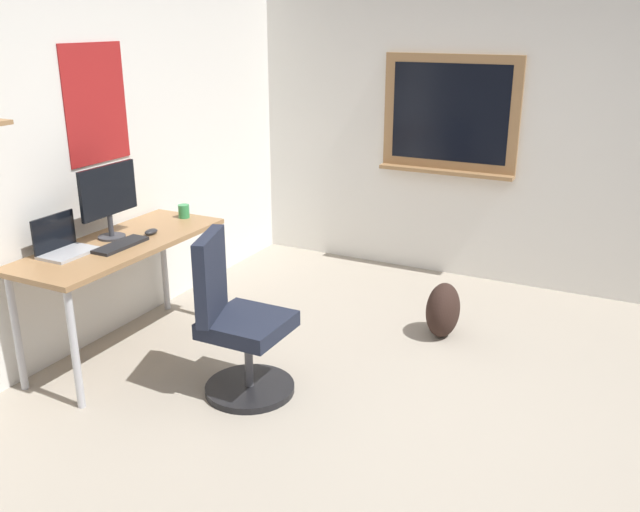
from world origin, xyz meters
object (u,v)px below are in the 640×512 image
desk (121,254)px  backpack (443,310)px  monitor_primary (109,196)px  coffee_mug (184,211)px  computer_mouse (151,232)px  office_chair (237,327)px  keyboard (121,245)px  laptop (63,245)px

desk → backpack: (1.14, -1.75, -0.48)m
desk → monitor_primary: size_ratio=3.08×
coffee_mug → backpack: (0.52, -1.73, -0.61)m
computer_mouse → monitor_primary: bearing=136.9°
computer_mouse → coffee_mug: coffee_mug is taller
office_chair → backpack: office_chair is taller
desk → monitor_primary: 0.37m
keyboard → coffee_mug: (0.69, 0.05, 0.04)m
office_chair → keyboard: size_ratio=2.57×
monitor_primary → desk: bearing=-111.5°
laptop → backpack: laptop is taller
desk → computer_mouse: size_ratio=13.75×
laptop → backpack: 2.46m
office_chair → monitor_primary: bearing=82.0°
coffee_mug → laptop: bearing=170.3°
desk → monitor_primary: bearing=68.5°
office_chair → laptop: size_ratio=3.06×
office_chair → monitor_primary: (0.14, 1.00, 0.61)m
keyboard → desk: bearing=44.8°
desk → coffee_mug: 0.63m
keyboard → coffee_mug: coffee_mug is taller
desk → keyboard: size_ratio=3.86×
computer_mouse → backpack: computer_mouse is taller
desk → backpack: 2.14m
laptop → keyboard: bearing=-40.0°
office_chair → coffee_mug: bearing=51.1°
monitor_primary → backpack: (1.10, -1.84, -0.83)m
desk → office_chair: (-0.11, -0.91, -0.26)m
laptop → coffee_mug: laptop is taller
backpack → monitor_primary: bearing=120.9°
office_chair → backpack: size_ratio=2.50×
keyboard → monitor_primary: bearing=56.5°
coffee_mug → backpack: 1.90m
monitor_primary → backpack: monitor_primary is taller
laptop → computer_mouse: (0.53, -0.21, -0.04)m
computer_mouse → desk: bearing=161.2°
desk → computer_mouse: (0.21, -0.07, 0.10)m
keyboard → backpack: bearing=-54.2°
coffee_mug → monitor_primary: bearing=169.1°
computer_mouse → coffee_mug: bearing=7.0°
coffee_mug → backpack: bearing=-73.2°
computer_mouse → keyboard: bearing=180.0°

